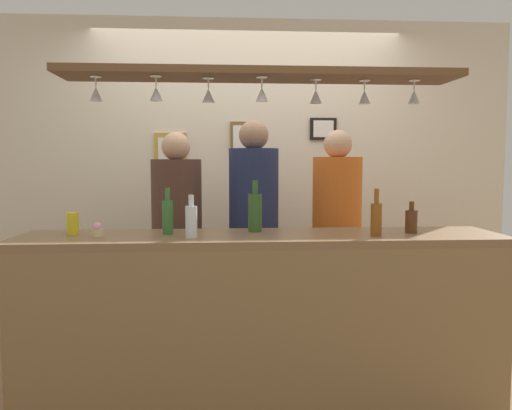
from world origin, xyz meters
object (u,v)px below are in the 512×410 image
at_px(person_right_orange_shirt, 337,225).
at_px(bottle_beer_brown_stubby, 411,221).
at_px(picture_frame_crest, 241,138).
at_px(cupcake, 97,230).
at_px(person_middle_navy_shirt, 254,220).
at_px(person_left_brown_shirt, 177,228).
at_px(picture_frame_caricature, 171,154).
at_px(bottle_beer_amber_tall, 376,218).
at_px(bottle_champagne_green, 255,211).
at_px(drink_can, 73,223).
at_px(picture_frame_upper_small, 323,129).
at_px(bottle_beer_green_import, 168,216).
at_px(bottle_soda_clear, 191,221).

xyz_separation_m(person_right_orange_shirt, bottle_beer_brown_stubby, (0.28, -0.67, 0.11)).
distance_m(bottle_beer_brown_stubby, picture_frame_crest, 1.76).
height_order(person_right_orange_shirt, cupcake, person_right_orange_shirt).
bearing_deg(person_middle_navy_shirt, person_left_brown_shirt, 180.00).
xyz_separation_m(cupcake, picture_frame_caricature, (0.26, 1.43, 0.43)).
bearing_deg(bottle_beer_brown_stubby, person_middle_navy_shirt, 141.86).
bearing_deg(bottle_beer_amber_tall, picture_frame_caricature, 129.60).
xyz_separation_m(person_middle_navy_shirt, bottle_champagne_green, (-0.03, -0.56, 0.11)).
height_order(drink_can, picture_frame_upper_small, picture_frame_upper_small).
bearing_deg(person_left_brown_shirt, bottle_beer_amber_tall, -34.26).
distance_m(bottle_beer_brown_stubby, drink_can, 1.91).
relative_size(picture_frame_crest, picture_frame_caricature, 0.76).
xyz_separation_m(drink_can, cupcake, (0.16, -0.10, -0.03)).
bearing_deg(picture_frame_crest, bottle_champagne_green, -88.83).
bearing_deg(bottle_champagne_green, bottle_beer_green_import, -172.16).
height_order(bottle_beer_amber_tall, bottle_beer_green_import, same).
xyz_separation_m(person_middle_navy_shirt, bottle_beer_brown_stubby, (0.86, -0.67, 0.07)).
xyz_separation_m(bottle_beer_green_import, picture_frame_caricature, (-0.11, 1.36, 0.36)).
relative_size(person_left_brown_shirt, bottle_soda_clear, 7.14).
height_order(cupcake, picture_frame_caricature, picture_frame_caricature).
relative_size(bottle_champagne_green, picture_frame_caricature, 0.88).
bearing_deg(bottle_beer_brown_stubby, picture_frame_crest, 122.97).
xyz_separation_m(person_left_brown_shirt, bottle_beer_brown_stubby, (1.38, -0.67, 0.12)).
bearing_deg(bottle_soda_clear, picture_frame_caricature, 99.36).
relative_size(person_middle_navy_shirt, bottle_beer_amber_tall, 6.63).
relative_size(bottle_beer_brown_stubby, picture_frame_crest, 0.69).
relative_size(bottle_beer_green_import, cupcake, 3.33).
distance_m(picture_frame_upper_small, picture_frame_crest, 0.68).
height_order(person_left_brown_shirt, bottle_beer_green_import, person_left_brown_shirt).
height_order(person_left_brown_shirt, bottle_soda_clear, person_left_brown_shirt).
relative_size(bottle_beer_green_import, bottle_soda_clear, 1.13).
height_order(person_left_brown_shirt, cupcake, person_left_brown_shirt).
distance_m(bottle_beer_green_import, picture_frame_caricature, 1.41).
bearing_deg(person_left_brown_shirt, bottle_beer_green_import, -89.74).
bearing_deg(cupcake, person_middle_navy_shirt, 37.99).
xyz_separation_m(person_left_brown_shirt, picture_frame_upper_small, (1.15, 0.73, 0.72)).
bearing_deg(bottle_soda_clear, person_middle_navy_shirt, 63.71).
height_order(bottle_beer_green_import, bottle_soda_clear, bottle_beer_green_import).
bearing_deg(cupcake, picture_frame_upper_small, 43.29).
distance_m(bottle_beer_amber_tall, bottle_soda_clear, 1.00).
distance_m(bottle_beer_brown_stubby, picture_frame_caricature, 2.09).
height_order(person_right_orange_shirt, drink_can, person_right_orange_shirt).
bearing_deg(picture_frame_caricature, person_left_brown_shirt, -81.75).
bearing_deg(picture_frame_upper_small, bottle_beer_amber_tall, -90.18).
bearing_deg(person_left_brown_shirt, picture_frame_caricature, 98.25).
xyz_separation_m(person_middle_navy_shirt, cupcake, (-0.89, -0.70, 0.03)).
bearing_deg(bottle_soda_clear, bottle_champagne_green, 31.36).
height_order(person_left_brown_shirt, bottle_beer_amber_tall, person_left_brown_shirt).
xyz_separation_m(bottle_beer_amber_tall, cupcake, (-1.51, 0.08, -0.06)).
distance_m(bottle_beer_amber_tall, cupcake, 1.52).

